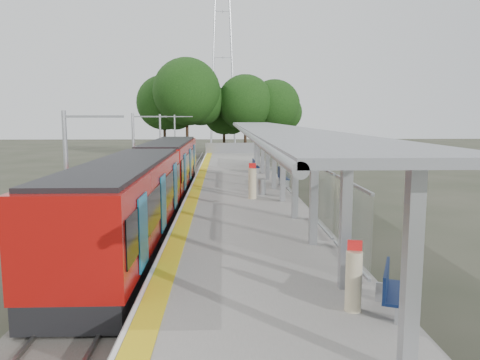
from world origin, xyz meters
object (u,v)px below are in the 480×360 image
at_px(bench_near, 391,289).
at_px(info_pillar_near, 354,280).
at_px(bench_far, 255,165).
at_px(info_pillar_far, 252,183).
at_px(train, 154,179).
at_px(litter_bin, 262,187).
at_px(bench_mid, 282,176).

distance_m(bench_near, info_pillar_near, 0.79).
relative_size(bench_near, bench_far, 1.07).
relative_size(bench_near, info_pillar_far, 0.86).
xyz_separation_m(train, info_pillar_far, (5.03, -0.07, -0.26)).
bearing_deg(litter_bin, bench_far, 88.27).
distance_m(info_pillar_near, info_pillar_far, 14.18).
relative_size(info_pillar_near, litter_bin, 1.84).
xyz_separation_m(info_pillar_near, info_pillar_far, (-1.32, 14.11, 0.11)).
xyz_separation_m(train, litter_bin, (5.63, 1.19, -0.62)).
xyz_separation_m(train, bench_near, (7.11, -14.36, -0.50)).
relative_size(bench_mid, info_pillar_far, 0.91).
bearing_deg(bench_mid, train, -151.06).
height_order(bench_near, bench_far, bench_near).
xyz_separation_m(bench_near, bench_far, (-1.18, 25.71, -0.02)).
xyz_separation_m(bench_mid, info_pillar_far, (-2.07, -4.29, 0.20)).
bearing_deg(bench_near, info_pillar_near, -170.57).
bearing_deg(train, bench_far, 62.40).
height_order(bench_mid, info_pillar_far, info_pillar_far).
bearing_deg(bench_mid, info_pillar_near, -94.11).
bearing_deg(train, info_pillar_near, -65.89).
bearing_deg(litter_bin, bench_mid, 64.03).
xyz_separation_m(bench_far, info_pillar_far, (-0.90, -11.42, 0.27)).
height_order(bench_near, litter_bin, bench_near).
bearing_deg(bench_far, info_pillar_far, -96.09).
height_order(bench_near, info_pillar_near, info_pillar_near).
height_order(train, bench_far, train).
relative_size(bench_near, info_pillar_near, 1.01).
xyz_separation_m(train, bench_mid, (7.10, 4.22, -0.45)).
xyz_separation_m(info_pillar_near, litter_bin, (-0.72, 15.38, -0.26)).
relative_size(bench_far, litter_bin, 1.73).
bearing_deg(bench_far, bench_mid, -82.27).
distance_m(bench_near, litter_bin, 15.62).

